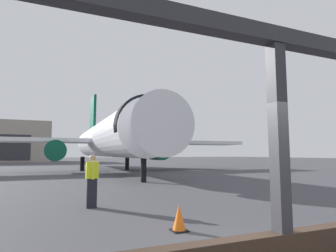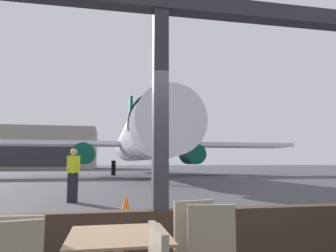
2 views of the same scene
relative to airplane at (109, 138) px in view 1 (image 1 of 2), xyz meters
The scene contains 5 objects.
ground_plane 15.04m from the airplane, 99.02° to the left, with size 220.00×220.00×0.00m, color #424247.
window_frame 25.71m from the airplane, 95.14° to the right, with size 9.02×0.24×3.63m.
airplane is the anchor object (origin of this frame).
ground_crew_worker 19.63m from the airplane, 102.07° to the right, with size 0.40×0.57×1.74m.
traffic_cone 23.00m from the airplane, 96.46° to the right, with size 0.36×0.36×0.60m.
Camera 1 is at (-3.01, -3.09, 1.75)m, focal length 29.71 mm.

